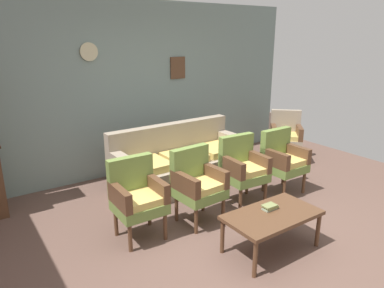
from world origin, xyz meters
The scene contains 11 objects.
ground_plane centered at (0.00, 0.00, 0.00)m, with size 7.68×7.68×0.00m, color brown.
wall_back_with_decor centered at (0.00, 2.63, 1.35)m, with size 6.40×0.09×2.70m.
floral_couch centered at (0.34, 1.64, 0.32)m, with size 2.07×0.84×0.90m.
armchair_near_couch_end centered at (-0.83, 0.71, 0.50)m, with size 0.52×0.50×0.90m.
armchair_by_doorway centered at (-0.08, 0.63, 0.50)m, with size 0.55×0.52×0.90m.
armchair_near_cabinet centered at (0.73, 0.71, 0.50)m, with size 0.55×0.52×0.90m.
armchair_row_middle centered at (1.42, 0.63, 0.50)m, with size 0.53×0.50×0.90m.
wingback_chair_by_fireplace centered at (2.47, 1.51, 0.50)m, with size 0.71×0.71×0.90m.
coffee_table centered at (0.20, -0.33, 0.38)m, with size 1.00×0.56×0.42m.
book_stack_on_table centered at (0.24, -0.25, 0.45)m, with size 0.17×0.11×0.05m.
floor_vase_by_wall centered at (2.85, 2.15, 0.36)m, with size 0.19×0.19×0.72m, color brown.
Camera 1 is at (-2.35, -2.58, 2.18)m, focal length 33.38 mm.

